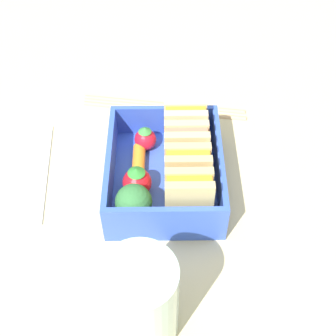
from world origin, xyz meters
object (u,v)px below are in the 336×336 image
(strawberry_far_left, at_px, (149,139))
(sandwich_left, at_px, (188,127))
(folded_napkin, at_px, (11,173))
(carrot_stick_far_left, at_px, (142,162))
(strawberry_left, at_px, (141,182))
(sandwich_center, at_px, (191,171))
(sandwich_center_left, at_px, (190,148))
(sandwich_center_right, at_px, (193,196))
(broccoli_floret, at_px, (137,202))
(chopstick_pair, at_px, (166,106))
(drinking_glass, at_px, (146,301))

(strawberry_far_left, bearing_deg, sandwich_left, 94.74)
(strawberry_far_left, xyz_separation_m, folded_napkin, (0.03, -0.16, -0.02))
(carrot_stick_far_left, xyz_separation_m, strawberry_left, (0.04, -0.00, 0.01))
(sandwich_center, bearing_deg, strawberry_far_left, -143.97)
(sandwich_left, relative_size, strawberry_left, 1.56)
(carrot_stick_far_left, distance_m, strawberry_left, 0.04)
(sandwich_center_left, distance_m, sandwich_center, 0.03)
(sandwich_center_right, distance_m, carrot_stick_far_left, 0.09)
(strawberry_left, bearing_deg, sandwich_center_left, 125.03)
(sandwich_center_left, distance_m, carrot_stick_far_left, 0.06)
(carrot_stick_far_left, bearing_deg, broccoli_floret, -1.70)
(strawberry_far_left, relative_size, broccoli_floret, 0.71)
(strawberry_far_left, distance_m, strawberry_left, 0.07)
(broccoli_floret, bearing_deg, strawberry_left, 176.67)
(sandwich_left, bearing_deg, chopstick_pair, -161.97)
(folded_napkin, bearing_deg, sandwich_center, 80.95)
(strawberry_far_left, distance_m, carrot_stick_far_left, 0.03)
(strawberry_far_left, xyz_separation_m, broccoli_floret, (0.10, -0.01, 0.01))
(sandwich_center, height_order, drinking_glass, drinking_glass)
(strawberry_far_left, relative_size, drinking_glass, 0.32)
(sandwich_left, relative_size, drinking_glass, 0.60)
(sandwich_center_left, relative_size, chopstick_pair, 0.27)
(sandwich_center, xyz_separation_m, broccoli_floret, (0.04, -0.06, -0.00))
(sandwich_left, distance_m, carrot_stick_far_left, 0.07)
(drinking_glass, bearing_deg, broccoli_floret, -174.35)
(sandwich_center_left, height_order, strawberry_left, sandwich_center_left)
(chopstick_pair, bearing_deg, strawberry_left, -10.46)
(strawberry_left, distance_m, folded_napkin, 0.16)
(sandwich_center_right, bearing_deg, broccoli_floret, -86.13)
(sandwich_center, xyz_separation_m, strawberry_far_left, (-0.06, -0.05, -0.02))
(sandwich_center_left, relative_size, carrot_stick_far_left, 1.27)
(strawberry_left, bearing_deg, strawberry_far_left, 173.86)
(sandwich_center, relative_size, strawberry_left, 1.56)
(sandwich_left, bearing_deg, drinking_glass, -11.60)
(strawberry_left, bearing_deg, drinking_glass, 3.57)
(strawberry_far_left, height_order, strawberry_left, strawberry_left)
(broccoli_floret, bearing_deg, folded_napkin, -115.07)
(sandwich_center_right, bearing_deg, sandwich_left, 180.00)
(sandwich_center_right, height_order, chopstick_pair, sandwich_center_right)
(sandwich_left, distance_m, folded_napkin, 0.21)
(sandwich_left, distance_m, sandwich_center, 0.07)
(carrot_stick_far_left, xyz_separation_m, broccoli_floret, (0.07, -0.00, 0.02))
(sandwich_center_left, bearing_deg, folded_napkin, -89.73)
(sandwich_center_right, distance_m, drinking_glass, 0.12)
(sandwich_center_left, height_order, sandwich_center, same)
(strawberry_far_left, relative_size, folded_napkin, 0.21)
(sandwich_left, distance_m, chopstick_pair, 0.09)
(strawberry_left, height_order, chopstick_pair, strawberry_left)
(sandwich_center, distance_m, sandwich_center_right, 0.03)
(sandwich_center, relative_size, strawberry_far_left, 1.85)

